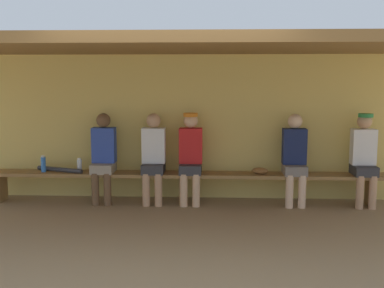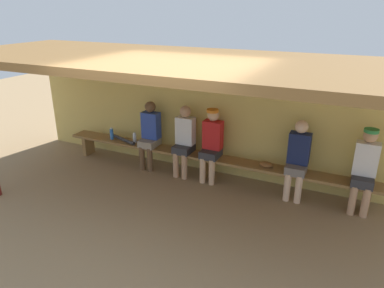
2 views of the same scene
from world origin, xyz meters
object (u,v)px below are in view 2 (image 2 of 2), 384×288
at_px(player_shirtless_tan, 150,132).
at_px(player_in_red, 365,167).
at_px(player_middle, 298,157).
at_px(baseball_bat, 122,139).
at_px(player_in_white, 184,138).
at_px(water_bottle_orange, 135,138).
at_px(baseball_glove_tan, 266,164).
at_px(bench, 205,159).
at_px(water_bottle_green, 112,134).
at_px(player_rightmost, 212,142).

relative_size(player_shirtless_tan, player_in_red, 0.99).
xyz_separation_m(player_middle, baseball_bat, (-3.48, -0.00, -0.24)).
relative_size(player_shirtless_tan, player_in_white, 1.00).
relative_size(player_shirtless_tan, water_bottle_orange, 6.47).
relative_size(water_bottle_orange, baseball_glove_tan, 0.86).
xyz_separation_m(player_in_white, baseball_bat, (-1.41, -0.00, -0.24)).
distance_m(player_in_red, water_bottle_orange, 4.18).
distance_m(player_shirtless_tan, water_bottle_orange, 0.41).
bearing_deg(water_bottle_orange, bench, -0.38).
bearing_deg(baseball_bat, player_shirtless_tan, 19.77).
height_order(player_in_white, baseball_glove_tan, player_in_white).
bearing_deg(player_in_red, water_bottle_green, -179.62).
xyz_separation_m(player_shirtless_tan, baseball_bat, (-0.66, -0.00, -0.24)).
height_order(player_middle, water_bottle_orange, player_middle).
bearing_deg(player_middle, baseball_bat, -179.95).
xyz_separation_m(water_bottle_green, baseball_bat, (0.24, 0.03, -0.09)).
bearing_deg(baseball_bat, water_bottle_green, -153.89).
bearing_deg(player_in_red, baseball_glove_tan, -179.34).
distance_m(player_middle, player_rightmost, 1.52).
distance_m(player_rightmost, baseball_bat, 1.98).
xyz_separation_m(bench, player_in_white, (-0.43, 0.00, 0.34)).
bearing_deg(bench, player_shirtless_tan, 179.85).
distance_m(player_shirtless_tan, water_bottle_green, 0.91).
height_order(player_in_white, player_in_red, player_in_red).
distance_m(player_shirtless_tan, player_in_white, 0.75).
bearing_deg(player_rightmost, baseball_glove_tan, -0.98).
xyz_separation_m(player_rightmost, baseball_glove_tan, (1.02, -0.02, -0.24)).
relative_size(bench, water_bottle_orange, 29.06).
xyz_separation_m(player_in_white, player_rightmost, (0.55, 0.00, 0.02)).
distance_m(player_in_white, baseball_glove_tan, 1.58).
xyz_separation_m(player_in_white, water_bottle_orange, (-1.11, 0.01, -0.17)).
distance_m(bench, baseball_glove_tan, 1.14).
distance_m(player_shirtless_tan, baseball_bat, 0.71).
relative_size(bench, baseball_glove_tan, 25.00).
bearing_deg(water_bottle_green, player_in_white, 1.06).
distance_m(player_shirtless_tan, player_rightmost, 1.29).
bearing_deg(player_rightmost, bench, -178.32).
bearing_deg(player_rightmost, water_bottle_orange, 179.77).
height_order(bench, baseball_glove_tan, baseball_glove_tan).
distance_m(water_bottle_orange, baseball_bat, 0.30).
height_order(water_bottle_green, baseball_glove_tan, water_bottle_green).
bearing_deg(player_shirtless_tan, baseball_bat, -179.73).
xyz_separation_m(player_in_white, baseball_glove_tan, (1.56, -0.02, -0.22)).
height_order(water_bottle_green, baseball_bat, water_bottle_green).
height_order(bench, player_in_white, player_in_white).
xyz_separation_m(player_shirtless_tan, player_in_red, (3.81, 0.00, 0.02)).
bearing_deg(water_bottle_green, bench, 0.75).
xyz_separation_m(bench, player_shirtless_tan, (-1.17, 0.00, 0.34)).
xyz_separation_m(player_rightmost, water_bottle_green, (-2.19, -0.03, -0.17)).
xyz_separation_m(bench, water_bottle_green, (-2.07, -0.03, 0.19)).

